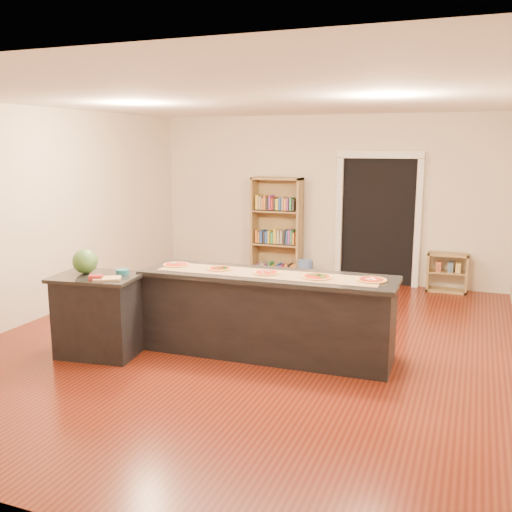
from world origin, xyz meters
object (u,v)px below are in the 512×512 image
at_px(kitchen_island, 267,314).
at_px(bookshelf, 277,228).
at_px(side_counter, 99,315).
at_px(watermelon, 85,261).
at_px(low_shelf, 447,272).
at_px(waste_bin, 305,271).

relative_size(kitchen_island, bookshelf, 1.60).
bearing_deg(side_counter, watermelon, 161.29).
height_order(low_shelf, waste_bin, low_shelf).
height_order(kitchen_island, waste_bin, kitchen_island).
distance_m(side_counter, bookshelf, 4.36).
bearing_deg(watermelon, low_shelf, 49.87).
distance_m(low_shelf, watermelon, 5.66).
distance_m(side_counter, low_shelf, 5.53).
xyz_separation_m(kitchen_island, waste_bin, (-0.58, 3.45, -0.28)).
bearing_deg(watermelon, bookshelf, 80.07).
bearing_deg(waste_bin, watermelon, -108.01).
bearing_deg(low_shelf, waste_bin, -174.96).
xyz_separation_m(side_counter, waste_bin, (1.16, 4.12, -0.27)).
bearing_deg(kitchen_island, bookshelf, 105.77).
height_order(kitchen_island, side_counter, kitchen_island).
xyz_separation_m(side_counter, bookshelf, (0.58, 4.30, 0.42)).
relative_size(side_counter, low_shelf, 1.47).
relative_size(kitchen_island, waste_bin, 7.36).
xyz_separation_m(low_shelf, watermelon, (-3.62, -4.29, 0.73)).
bearing_deg(bookshelf, side_counter, -97.67).
bearing_deg(watermelon, side_counter, -10.75).
relative_size(side_counter, waste_bin, 2.40).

